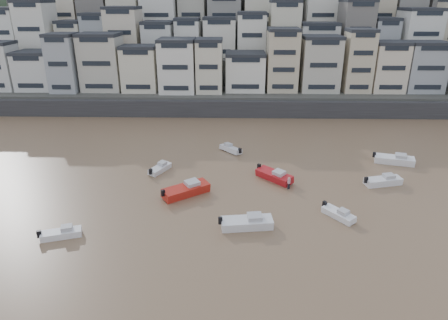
{
  "coord_description": "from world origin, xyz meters",
  "views": [
    {
      "loc": [
        8.84,
        -18.47,
        23.79
      ],
      "look_at": [
        7.67,
        30.0,
        4.0
      ],
      "focal_mm": 32.0,
      "sensor_mm": 36.0,
      "label": 1
    }
  ],
  "objects_px": {
    "boat_f": "(160,168)",
    "person_pink": "(289,183)",
    "boat_a": "(247,221)",
    "boat_j": "(61,232)",
    "boat_b": "(339,213)",
    "boat_d": "(383,180)",
    "boat_h": "(231,148)",
    "boat_e": "(274,174)",
    "boat_c": "(186,188)",
    "boat_g": "(395,158)"
  },
  "relations": [
    {
      "from": "boat_a",
      "to": "person_pink",
      "type": "xyz_separation_m",
      "value": [
        5.88,
        9.94,
        0.02
      ]
    },
    {
      "from": "boat_e",
      "to": "boat_c",
      "type": "bearing_deg",
      "value": -111.57
    },
    {
      "from": "boat_a",
      "to": "boat_f",
      "type": "bearing_deg",
      "value": 121.58
    },
    {
      "from": "boat_g",
      "to": "boat_f",
      "type": "height_order",
      "value": "boat_g"
    },
    {
      "from": "boat_g",
      "to": "boat_j",
      "type": "bearing_deg",
      "value": -138.01
    },
    {
      "from": "boat_e",
      "to": "boat_f",
      "type": "xyz_separation_m",
      "value": [
        -16.53,
        2.51,
        -0.21
      ]
    },
    {
      "from": "boat_f",
      "to": "boat_b",
      "type": "height_order",
      "value": "boat_f"
    },
    {
      "from": "boat_g",
      "to": "boat_b",
      "type": "height_order",
      "value": "boat_g"
    },
    {
      "from": "boat_e",
      "to": "boat_c",
      "type": "xyz_separation_m",
      "value": [
        -11.85,
        -4.93,
        0.1
      ]
    },
    {
      "from": "boat_g",
      "to": "boat_d",
      "type": "distance_m",
      "value": 8.76
    },
    {
      "from": "boat_b",
      "to": "boat_a",
      "type": "distance_m",
      "value": 11.0
    },
    {
      "from": "boat_f",
      "to": "person_pink",
      "type": "bearing_deg",
      "value": -79.53
    },
    {
      "from": "boat_e",
      "to": "boat_j",
      "type": "xyz_separation_m",
      "value": [
        -24.06,
        -15.06,
        -0.22
      ]
    },
    {
      "from": "boat_e",
      "to": "boat_a",
      "type": "xyz_separation_m",
      "value": [
        -4.19,
        -12.74,
        0.02
      ]
    },
    {
      "from": "boat_f",
      "to": "boat_c",
      "type": "bearing_deg",
      "value": -121.09
    },
    {
      "from": "boat_c",
      "to": "boat_j",
      "type": "distance_m",
      "value": 15.87
    },
    {
      "from": "boat_j",
      "to": "boat_b",
      "type": "xyz_separation_m",
      "value": [
        30.58,
        4.81,
        -0.0
      ]
    },
    {
      "from": "boat_e",
      "to": "boat_c",
      "type": "distance_m",
      "value": 12.83
    },
    {
      "from": "boat_a",
      "to": "person_pink",
      "type": "height_order",
      "value": "person_pink"
    },
    {
      "from": "boat_c",
      "to": "person_pink",
      "type": "height_order",
      "value": "boat_c"
    },
    {
      "from": "boat_h",
      "to": "boat_b",
      "type": "xyz_separation_m",
      "value": [
        12.71,
        -21.17,
        -0.02
      ]
    },
    {
      "from": "boat_d",
      "to": "boat_j",
      "type": "bearing_deg",
      "value": -174.48
    },
    {
      "from": "boat_f",
      "to": "boat_g",
      "type": "bearing_deg",
      "value": -56.96
    },
    {
      "from": "boat_g",
      "to": "boat_f",
      "type": "relative_size",
      "value": 1.38
    },
    {
      "from": "boat_b",
      "to": "boat_d",
      "type": "height_order",
      "value": "boat_d"
    },
    {
      "from": "boat_d",
      "to": "boat_g",
      "type": "bearing_deg",
      "value": 46.38
    },
    {
      "from": "boat_f",
      "to": "boat_d",
      "type": "xyz_separation_m",
      "value": [
        31.29,
        -3.69,
        0.14
      ]
    },
    {
      "from": "boat_c",
      "to": "boat_g",
      "type": "bearing_deg",
      "value": -16.14
    },
    {
      "from": "boat_g",
      "to": "boat_a",
      "type": "height_order",
      "value": "boat_g"
    },
    {
      "from": "boat_c",
      "to": "boat_h",
      "type": "bearing_deg",
      "value": 33.99
    },
    {
      "from": "boat_e",
      "to": "boat_c",
      "type": "height_order",
      "value": "boat_c"
    },
    {
      "from": "boat_h",
      "to": "boat_f",
      "type": "bearing_deg",
      "value": 86.22
    },
    {
      "from": "person_pink",
      "to": "boat_f",
      "type": "bearing_deg",
      "value": 163.74
    },
    {
      "from": "boat_b",
      "to": "boat_d",
      "type": "bearing_deg",
      "value": 100.6
    },
    {
      "from": "boat_e",
      "to": "person_pink",
      "type": "distance_m",
      "value": 3.27
    },
    {
      "from": "boat_j",
      "to": "boat_d",
      "type": "bearing_deg",
      "value": 2.03
    },
    {
      "from": "boat_e",
      "to": "boat_f",
      "type": "relative_size",
      "value": 1.34
    },
    {
      "from": "boat_c",
      "to": "boat_j",
      "type": "height_order",
      "value": "boat_c"
    },
    {
      "from": "boat_g",
      "to": "person_pink",
      "type": "bearing_deg",
      "value": -136.5
    },
    {
      "from": "boat_h",
      "to": "boat_d",
      "type": "relative_size",
      "value": 0.83
    },
    {
      "from": "boat_c",
      "to": "boat_d",
      "type": "distance_m",
      "value": 26.87
    },
    {
      "from": "boat_g",
      "to": "boat_d",
      "type": "xyz_separation_m",
      "value": [
        -4.31,
        -7.63,
        -0.1
      ]
    },
    {
      "from": "boat_e",
      "to": "boat_d",
      "type": "xyz_separation_m",
      "value": [
        14.76,
        -1.18,
        -0.07
      ]
    },
    {
      "from": "boat_j",
      "to": "boat_a",
      "type": "height_order",
      "value": "boat_a"
    },
    {
      "from": "boat_e",
      "to": "boat_j",
      "type": "height_order",
      "value": "boat_e"
    },
    {
      "from": "boat_b",
      "to": "person_pink",
      "type": "relative_size",
      "value": 2.59
    },
    {
      "from": "boat_f",
      "to": "boat_a",
      "type": "height_order",
      "value": "boat_a"
    },
    {
      "from": "boat_h",
      "to": "boat_b",
      "type": "distance_m",
      "value": 24.69
    },
    {
      "from": "boat_c",
      "to": "boat_b",
      "type": "xyz_separation_m",
      "value": [
        18.37,
        -5.32,
        -0.33
      ]
    },
    {
      "from": "boat_j",
      "to": "boat_b",
      "type": "distance_m",
      "value": 30.96
    }
  ]
}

